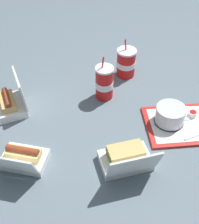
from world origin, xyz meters
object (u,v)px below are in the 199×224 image
clamshell_sandwich_front (126,159)px  soda_cup_front (126,63)px  soda_cup_corner (104,83)px  plastic_fork (195,136)px  clamshell_hotdog_center (10,103)px  ketchup_cup (193,114)px  cake_container (170,115)px  clamshell_hotdog_right (23,158)px  food_tray (186,124)px

clamshell_sandwich_front → soda_cup_front: size_ratio=1.04×
clamshell_sandwich_front → soda_cup_corner: soda_cup_corner is taller
plastic_fork → clamshell_hotdog_center: (0.81, -0.30, 0.03)m
ketchup_cup → soda_cup_corner: size_ratio=0.17×
cake_container → clamshell_hotdog_center: size_ratio=0.67×
soda_cup_front → cake_container: bearing=107.0°
plastic_fork → clamshell_hotdog_right: (0.74, 0.04, 0.02)m
food_tray → clamshell_hotdog_right: clamshell_hotdog_right is taller
food_tray → clamshell_sandwich_front: 0.37m
plastic_fork → soda_cup_front: 0.55m
ketchup_cup → soda_cup_front: size_ratio=0.18×
food_tray → plastic_fork: 0.08m
soda_cup_front → soda_cup_corner: (0.14, 0.17, 0.01)m
clamshell_hotdog_center → soda_cup_front: soda_cup_front is taller
ketchup_cup → clamshell_hotdog_center: size_ratio=0.19×
clamshell_hotdog_right → clamshell_sandwich_front: bearing=171.3°
ketchup_cup → clamshell_hotdog_right: 0.79m
food_tray → clamshell_hotdog_center: (0.80, -0.22, 0.04)m
food_tray → plastic_fork: size_ratio=3.46×
cake_container → soda_cup_corner: size_ratio=0.58×
soda_cup_front → food_tray: bearing=115.0°
food_tray → plastic_fork: bearing=97.6°
food_tray → soda_cup_front: 0.47m
cake_container → plastic_fork: 0.14m
soda_cup_corner → soda_cup_front: bearing=-130.8°
cake_container → food_tray: bearing=162.7°
food_tray → ketchup_cup: (-0.05, -0.04, 0.02)m
ketchup_cup → plastic_fork: 0.13m
clamshell_hotdog_center → ketchup_cup: bearing=168.0°
ketchup_cup → clamshell_hotdog_right: clamshell_hotdog_right is taller
soda_cup_front → clamshell_hotdog_center: bearing=18.5°
food_tray → cake_container: 0.09m
food_tray → soda_cup_front: soda_cup_front is taller
cake_container → clamshell_hotdog_right: clamshell_hotdog_right is taller
ketchup_cup → soda_cup_corner: soda_cup_corner is taller
food_tray → cake_container: bearing=-17.3°
clamshell_hotdog_center → clamshell_sandwich_front: bearing=139.9°
ketchup_cup → clamshell_hotdog_right: bearing=12.0°
clamshell_sandwich_front → soda_cup_front: bearing=-101.3°
clamshell_hotdog_right → clamshell_sandwich_front: clamshell_sandwich_front is taller
clamshell_hotdog_right → soda_cup_corner: bearing=-135.6°
food_tray → clamshell_sandwich_front: clamshell_sandwich_front is taller
food_tray → soda_cup_corner: (0.34, -0.26, 0.08)m
food_tray → clamshell_hotdog_center: size_ratio=1.84×
food_tray → soda_cup_front: size_ratio=1.76×
clamshell_sandwich_front → soda_cup_front: soda_cup_front is taller
clamshell_sandwich_front → clamshell_hotdog_center: size_ratio=1.08×
plastic_fork → soda_cup_front: size_ratio=0.51×
clamshell_sandwich_front → soda_cup_corner: size_ratio=0.95×
cake_container → soda_cup_front: bearing=-73.0°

